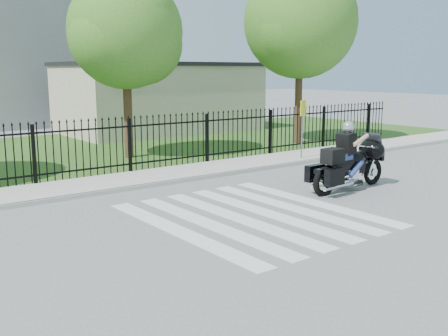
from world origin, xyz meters
TOP-DOWN VIEW (x-y plane):
  - ground at (0.00, 0.00)m, footprint 120.00×120.00m
  - crosswalk at (0.00, 0.00)m, footprint 5.00×5.50m
  - sidewalk at (0.00, 5.00)m, footprint 40.00×2.00m
  - curb at (0.00, 4.00)m, footprint 40.00×0.12m
  - grass_strip at (0.00, 12.00)m, footprint 40.00×12.00m
  - iron_fence at (0.00, 6.00)m, footprint 26.00×0.04m
  - tree_mid at (1.50, 9.00)m, footprint 4.20×4.20m
  - tree_right at (9.50, 8.00)m, footprint 5.00×5.00m
  - building_low at (7.00, 16.00)m, footprint 10.00×6.00m
  - building_low_roof at (7.00, 16.00)m, footprint 10.20×6.20m
  - motorcycle_rider at (3.78, 0.38)m, footprint 2.99×0.95m
  - traffic_sign at (6.17, 4.49)m, footprint 0.43×0.21m

SIDE VIEW (x-z plane):
  - ground at x=0.00m, z-range 0.00..0.00m
  - crosswalk at x=0.00m, z-range 0.00..0.01m
  - grass_strip at x=0.00m, z-range 0.00..0.02m
  - sidewalk at x=0.00m, z-range 0.00..0.12m
  - curb at x=0.00m, z-range 0.00..0.12m
  - motorcycle_rider at x=3.78m, z-range -0.18..1.79m
  - iron_fence at x=0.00m, z-range 0.00..1.80m
  - traffic_sign at x=6.17m, z-range 0.57..2.66m
  - building_low at x=7.00m, z-range 0.00..3.50m
  - building_low_roof at x=7.00m, z-range 3.50..3.70m
  - tree_mid at x=1.50m, z-range 1.28..8.06m
  - tree_right at x=9.50m, z-range 1.44..9.34m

